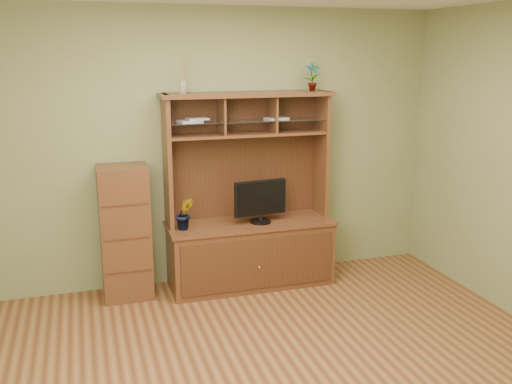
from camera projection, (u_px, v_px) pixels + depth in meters
name	position (u px, v px, depth m)	size (l,w,h in m)	color
room	(291.00, 194.00, 3.78)	(4.54, 4.04, 2.74)	#572E19
media_hutch	(250.00, 233.00, 5.65)	(1.66, 0.61, 1.90)	#422212
monitor	(260.00, 201.00, 5.51)	(0.53, 0.20, 0.42)	black
orchid_plant	(185.00, 214.00, 5.31)	(0.17, 0.14, 0.31)	#29511B
top_plant	(312.00, 77.00, 5.55)	(0.14, 0.10, 0.27)	#3F6C25
reed_diffuser	(182.00, 80.00, 5.19)	(0.06, 0.06, 0.32)	silver
magazines	(221.00, 120.00, 5.38)	(1.09, 0.21, 0.04)	#A9AAAE
side_cabinet	(125.00, 232.00, 5.32)	(0.45, 0.41, 1.26)	#422212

